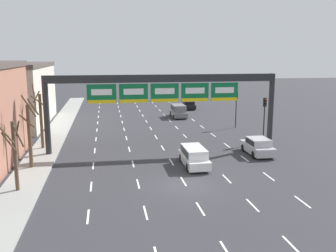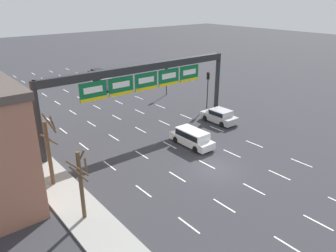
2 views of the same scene
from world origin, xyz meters
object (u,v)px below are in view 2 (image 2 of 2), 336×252
(car_black, at_px, (97,73))
(suv_grey, at_px, (102,82))
(suv_white, at_px, (192,137))
(traffic_light_near_gantry, at_px, (208,83))
(car_silver, at_px, (220,116))
(traffic_light_mid_block, at_px, (166,73))
(tree_bare_third, at_px, (19,123))
(tree_bare_closest, at_px, (81,182))
(sign_gantry, at_px, (144,78))
(tree_bare_second, at_px, (49,149))

(car_black, relative_size, suv_grey, 0.83)
(suv_white, bearing_deg, traffic_light_near_gantry, 37.50)
(car_silver, relative_size, traffic_light_mid_block, 0.95)
(traffic_light_near_gantry, distance_m, traffic_light_mid_block, 8.11)
(traffic_light_near_gantry, bearing_deg, tree_bare_third, 178.17)
(suv_grey, xyz_separation_m, tree_bare_closest, (-16.42, -28.00, 1.77))
(car_black, height_order, traffic_light_near_gantry, traffic_light_near_gantry)
(sign_gantry, height_order, car_silver, sign_gantry)
(traffic_light_near_gantry, xyz_separation_m, tree_bare_closest, (-22.18, -10.95, -0.56))
(suv_grey, xyz_separation_m, tree_bare_third, (-16.65, -16.33, 2.24))
(tree_bare_closest, bearing_deg, tree_bare_third, 91.16)
(sign_gantry, bearing_deg, tree_bare_third, 168.59)
(car_black, height_order, traffic_light_mid_block, traffic_light_mid_block)
(traffic_light_mid_block, height_order, tree_bare_second, tree_bare_second)
(traffic_light_mid_block, distance_m, tree_bare_second, 26.02)
(sign_gantry, xyz_separation_m, tree_bare_third, (-11.65, 2.35, -2.60))
(tree_bare_second, bearing_deg, car_black, 57.25)
(car_silver, bearing_deg, traffic_light_mid_block, 79.51)
(suv_white, xyz_separation_m, tree_bare_closest, (-13.05, -3.95, 1.90))
(suv_grey, bearing_deg, tree_bare_second, -125.82)
(suv_white, xyz_separation_m, traffic_light_near_gantry, (9.13, 7.00, 2.46))
(sign_gantry, xyz_separation_m, car_black, (8.22, 26.47, -5.12))
(traffic_light_mid_block, bearing_deg, traffic_light_near_gantry, -88.88)
(car_silver, distance_m, tree_bare_closest, 20.83)
(car_black, distance_m, traffic_light_mid_block, 17.08)
(suv_white, height_order, suv_grey, suv_grey)
(tree_bare_third, bearing_deg, suv_white, -30.15)
(tree_bare_third, bearing_deg, car_silver, -14.51)
(suv_white, bearing_deg, tree_bare_closest, -163.15)
(car_silver, distance_m, tree_bare_second, 19.88)
(sign_gantry, bearing_deg, traffic_light_near_gantry, 8.64)
(traffic_light_mid_block, bearing_deg, car_black, 98.11)
(car_black, relative_size, traffic_light_near_gantry, 0.83)
(suv_grey, relative_size, traffic_light_near_gantry, 1.00)
(traffic_light_near_gantry, bearing_deg, car_silver, -119.20)
(suv_grey, bearing_deg, car_black, 67.53)
(suv_white, bearing_deg, tree_bare_second, 174.41)
(traffic_light_near_gantry, height_order, traffic_light_mid_block, traffic_light_near_gantry)
(car_silver, xyz_separation_m, tree_bare_third, (-19.93, 5.16, 2.43))
(car_silver, height_order, tree_bare_second, tree_bare_second)
(car_black, bearing_deg, tree_bare_second, -122.75)
(suv_grey, bearing_deg, tree_bare_third, -135.55)
(car_silver, xyz_separation_m, suv_white, (-6.64, -2.56, 0.07))
(sign_gantry, bearing_deg, suv_grey, 75.01)
(car_silver, height_order, traffic_light_mid_block, traffic_light_mid_block)
(suv_white, relative_size, tree_bare_third, 0.75)
(sign_gantry, distance_m, tree_bare_closest, 15.05)
(traffic_light_near_gantry, xyz_separation_m, tree_bare_second, (-22.20, -5.72, -0.30))
(suv_white, height_order, tree_bare_third, tree_bare_third)
(suv_grey, relative_size, tree_bare_closest, 0.99)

